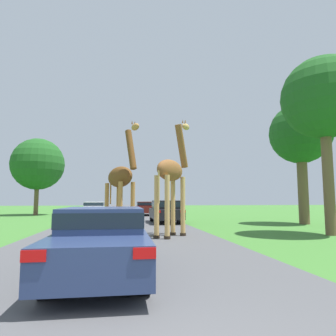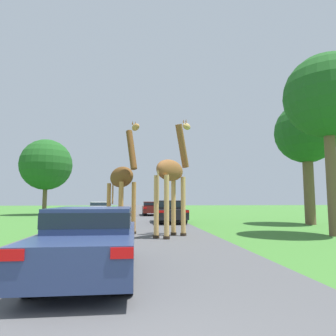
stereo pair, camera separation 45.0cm
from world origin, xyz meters
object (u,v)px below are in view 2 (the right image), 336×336
tree_left_edge (327,97)px  giraffe_near_road (172,176)px  car_far_ahead (152,208)px  tree_right_cluster (306,134)px  car_queue_left (170,211)px  car_queue_right (101,208)px  giraffe_companion (122,180)px  car_lead_maroon (92,238)px  tree_centre_back (46,165)px

tree_left_edge → giraffe_near_road: bearing=175.6°
car_far_ahead → tree_right_cluster: bearing=-53.8°
car_queue_left → car_queue_right: bearing=121.6°
giraffe_companion → car_queue_left: giraffe_companion is taller
car_queue_left → car_far_ahead: car_queue_left is taller
car_lead_maroon → tree_left_edge: (9.19, 5.49, 5.26)m
giraffe_near_road → car_queue_left: (0.77, 7.57, -1.71)m
giraffe_near_road → car_queue_left: bearing=124.1°
tree_left_edge → tree_centre_back: (-17.36, 19.48, -0.93)m
giraffe_near_road → tree_left_edge: tree_left_edge is taller
car_lead_maroon → tree_right_cluster: bearing=43.8°
car_lead_maroon → car_far_ahead: (2.53, 23.38, -0.01)m
car_queue_right → car_far_ahead: car_queue_right is taller
giraffe_near_road → giraffe_companion: bearing=-176.7°
giraffe_companion → tree_right_cluster: 12.25m
car_lead_maroon → tree_right_cluster: size_ratio=0.59×
car_lead_maroon → tree_centre_back: tree_centre_back is taller
giraffe_companion → car_queue_left: bearing=-141.4°
giraffe_near_road → tree_left_edge: bearing=35.6°
tree_left_edge → tree_centre_back: bearing=131.7°
giraffe_companion → tree_centre_back: tree_centre_back is taller
car_lead_maroon → tree_centre_back: bearing=108.1°
car_lead_maroon → car_queue_right: 22.63m
giraffe_companion → giraffe_near_road: bearing=117.9°
giraffe_near_road → tree_left_edge: (6.80, -0.52, 3.49)m
car_far_ahead → giraffe_near_road: bearing=-90.5°
giraffe_companion → car_far_ahead: 16.04m
car_queue_left → car_lead_maroon: bearing=-103.1°
tree_left_edge → tree_right_cluster: tree_left_edge is taller
giraffe_near_road → car_queue_right: 17.25m
giraffe_companion → car_queue_right: size_ratio=1.22×
car_queue_right → car_queue_left: size_ratio=0.92×
car_queue_right → car_queue_left: (5.49, -8.93, 0.08)m
car_lead_maroon → car_queue_left: 13.94m
car_lead_maroon → tree_left_edge: size_ratio=0.57×
giraffe_near_road → car_lead_maroon: 6.70m
giraffe_near_road → tree_centre_back: (-10.56, 18.96, 2.56)m
car_queue_left → tree_centre_back: tree_centre_back is taller
giraffe_near_road → car_queue_right: giraffe_near_road is taller
car_queue_left → tree_left_edge: bearing=-53.3°
giraffe_near_road → tree_right_cluster: bearing=68.9°
car_far_ahead → tree_left_edge: bearing=-69.6°
giraffe_near_road → tree_centre_back: bearing=159.1°
giraffe_near_road → tree_left_edge: size_ratio=0.66×
car_queue_left → tree_centre_back: bearing=134.9°
tree_centre_back → car_queue_left: bearing=-45.1°
car_lead_maroon → car_queue_left: size_ratio=1.03×
car_queue_left → tree_right_cluster: (8.38, -2.51, 4.86)m
giraffe_companion → car_queue_left: (2.91, 5.98, -1.63)m
tree_centre_back → car_far_ahead: bearing=-8.4°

